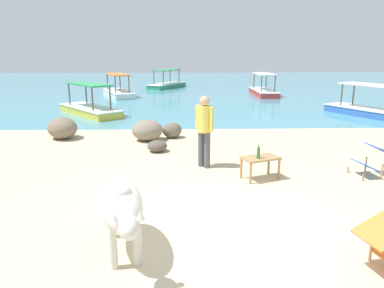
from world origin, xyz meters
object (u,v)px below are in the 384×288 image
(deck_chair_far, at_px, (373,158))
(boat_white, at_px, (118,91))
(cow, at_px, (121,204))
(boat_yellow, at_px, (90,108))
(person_standing, at_px, (204,126))
(bottle, at_px, (258,153))
(boat_blue, at_px, (369,109))
(low_bench_table, at_px, (260,161))
(boat_green, at_px, (167,84))
(boat_red, at_px, (264,90))

(deck_chair_far, height_order, boat_white, boat_white)
(cow, relative_size, boat_yellow, 0.52)
(cow, distance_m, person_standing, 3.82)
(person_standing, xyz_separation_m, boat_white, (-4.22, 13.65, -0.70))
(cow, distance_m, bottle, 3.54)
(deck_chair_far, bearing_deg, boat_blue, -124.83)
(low_bench_table, relative_size, boat_yellow, 0.24)
(boat_green, relative_size, boat_blue, 0.99)
(boat_yellow, relative_size, boat_green, 0.95)
(boat_white, bearing_deg, boat_red, 69.72)
(deck_chair_far, height_order, person_standing, person_standing)
(boat_green, bearing_deg, low_bench_table, -142.55)
(boat_yellow, height_order, boat_red, same)
(boat_yellow, distance_m, boat_red, 11.01)
(person_standing, bearing_deg, deck_chair_far, -56.75)
(bottle, xyz_separation_m, deck_chair_far, (2.47, 0.21, -0.20))
(person_standing, xyz_separation_m, boat_green, (-1.54, 18.55, -0.70))
(person_standing, height_order, boat_white, person_standing)
(boat_white, height_order, boat_blue, same)
(boat_red, bearing_deg, cow, -18.34)
(bottle, bearing_deg, person_standing, 138.80)
(deck_chair_far, xyz_separation_m, boat_white, (-7.72, 14.35, -0.13))
(cow, relative_size, low_bench_table, 2.12)
(cow, relative_size, boat_blue, 0.49)
(boat_blue, bearing_deg, low_bench_table, 113.01)
(boat_yellow, bearing_deg, boat_white, 139.24)
(low_bench_table, bearing_deg, boat_yellow, 101.98)
(cow, relative_size, boat_green, 0.49)
(bottle, distance_m, boat_green, 19.63)
(low_bench_table, bearing_deg, boat_white, 88.41)
(boat_red, distance_m, boat_green, 7.54)
(bottle, bearing_deg, cow, -130.88)
(boat_yellow, bearing_deg, boat_red, 87.44)
(low_bench_table, distance_m, boat_green, 19.55)
(boat_yellow, xyz_separation_m, boat_white, (0.12, 6.32, 0.00))
(boat_yellow, height_order, boat_white, same)
(boat_yellow, xyz_separation_m, boat_green, (2.80, 11.22, 0.00))
(boat_white, distance_m, boat_red, 8.67)
(person_standing, height_order, boat_yellow, person_standing)
(bottle, height_order, boat_blue, boat_blue)
(deck_chair_far, height_order, boat_blue, boat_blue)
(person_standing, height_order, boat_green, person_standing)
(bottle, height_order, boat_red, boat_red)
(boat_red, bearing_deg, person_standing, -17.93)
(cow, xyz_separation_m, person_standing, (1.28, 3.59, 0.27))
(bottle, bearing_deg, boat_green, 97.56)
(low_bench_table, distance_m, person_standing, 1.49)
(low_bench_table, bearing_deg, boat_red, 55.50)
(cow, height_order, boat_red, boat_red)
(deck_chair_far, xyz_separation_m, boat_blue, (3.66, 7.34, -0.13))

